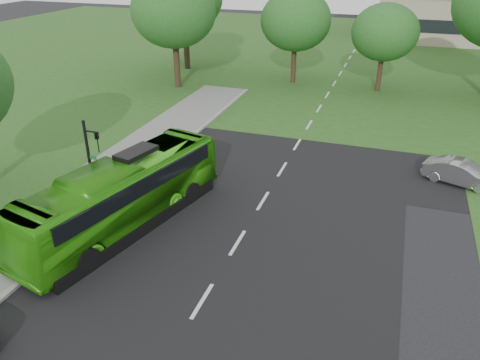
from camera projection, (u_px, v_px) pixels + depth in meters
The scene contains 8 objects.
ground at pixel (221, 269), 19.02m from camera, with size 160.00×160.00×0.00m, color black.
street_surfaces at pixel (316, 105), 38.32m from camera, with size 120.00×120.00×0.15m.
tree_park_a at pixel (174, 11), 40.35m from camera, with size 7.38×7.38×9.81m.
tree_park_b at pixel (296, 21), 42.23m from camera, with size 6.39×6.39×8.38m.
tree_park_c at pixel (385, 32), 39.79m from camera, with size 5.67×5.67×7.54m.
bus at pixel (123, 195), 21.40m from camera, with size 2.65×11.34×3.16m, color #36A314.
sedan at pixel (462, 173), 25.52m from camera, with size 1.40×4.00×1.32m, color #9C9CA0.
traffic_light at pixel (92, 162), 21.44m from camera, with size 0.78×0.22×4.90m.
Camera 1 is at (5.68, -14.25, 11.83)m, focal length 35.00 mm.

